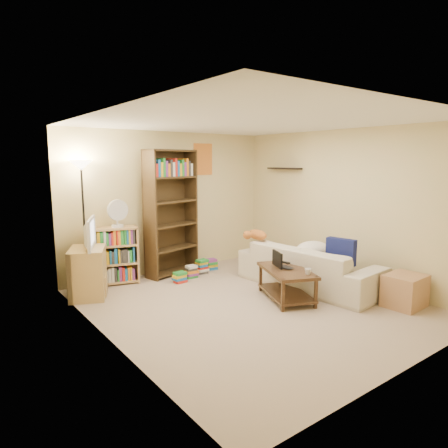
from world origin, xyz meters
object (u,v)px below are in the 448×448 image
at_px(coffee_table, 287,279).
at_px(short_bookshelf, 115,256).
at_px(side_table, 266,258).
at_px(mug, 308,272).
at_px(laptop, 287,267).
at_px(tall_bookshelf, 171,210).
at_px(television, 86,233).
at_px(sofa, 309,266).
at_px(end_cabinet, 405,291).
at_px(tv_stand, 88,273).
at_px(desk_fan, 118,213).
at_px(floor_lamp, 82,187).
at_px(tabby_cat, 256,235).

height_order(coffee_table, short_bookshelf, short_bookshelf).
bearing_deg(side_table, mug, -114.71).
relative_size(laptop, side_table, 0.62).
distance_m(mug, tall_bookshelf, 2.69).
relative_size(tall_bookshelf, short_bookshelf, 2.33).
bearing_deg(coffee_table, television, 163.49).
relative_size(sofa, mug, 18.43).
distance_m(side_table, end_cabinet, 2.50).
distance_m(sofa, coffee_table, 0.73).
xyz_separation_m(tv_stand, tall_bookshelf, (1.59, 0.31, 0.79)).
xyz_separation_m(mug, desk_fan, (-1.67, 2.52, 0.68)).
bearing_deg(short_bookshelf, side_table, -4.17).
relative_size(short_bookshelf, side_table, 1.96).
height_order(laptop, side_table, side_table).
bearing_deg(laptop, short_bookshelf, 40.70).
bearing_deg(sofa, side_table, -10.24).
distance_m(tall_bookshelf, side_table, 1.92).
relative_size(tv_stand, tall_bookshelf, 0.33).
bearing_deg(floor_lamp, short_bookshelf, 0.00).
height_order(tall_bookshelf, side_table, tall_bookshelf).
relative_size(tv_stand, floor_lamp, 0.36).
bearing_deg(television, coffee_table, -104.57).
height_order(mug, side_table, mug).
bearing_deg(laptop, desk_fan, 40.46).
relative_size(short_bookshelf, end_cabinet, 1.74).
xyz_separation_m(sofa, short_bookshelf, (-2.40, 1.99, 0.13)).
height_order(sofa, laptop, sofa).
bearing_deg(desk_fan, mug, -56.51).
distance_m(tv_stand, floor_lamp, 1.29).
relative_size(mug, tv_stand, 0.18).
bearing_deg(desk_fan, end_cabinet, -50.65).
relative_size(floor_lamp, end_cabinet, 3.73).
bearing_deg(side_table, tall_bookshelf, 150.03).
relative_size(mug, short_bookshelf, 0.14).
xyz_separation_m(television, tall_bookshelf, (1.59, 0.31, 0.20)).
bearing_deg(tabby_cat, mug, -101.81).
bearing_deg(side_table, short_bookshelf, 160.20).
xyz_separation_m(tv_stand, floor_lamp, (0.10, 0.36, 1.23)).
bearing_deg(end_cabinet, desk_fan, 129.35).
xyz_separation_m(desk_fan, floor_lamp, (-0.52, 0.05, 0.43)).
distance_m(sofa, mug, 0.90).
bearing_deg(floor_lamp, coffee_table, -45.41).
xyz_separation_m(tall_bookshelf, short_bookshelf, (-1.02, 0.05, -0.68)).
xyz_separation_m(television, side_table, (3.05, -0.54, -0.71)).
bearing_deg(tabby_cat, short_bookshelf, 150.54).
bearing_deg(floor_lamp, tall_bookshelf, -1.96).
relative_size(tall_bookshelf, floor_lamp, 1.09).
bearing_deg(mug, side_table, 65.29).
height_order(mug, tv_stand, tv_stand).
relative_size(television, tall_bookshelf, 0.34).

